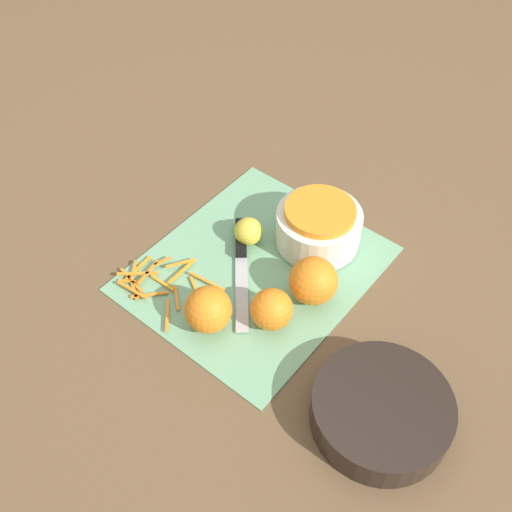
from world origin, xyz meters
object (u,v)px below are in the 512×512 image
object	(u,v)px
bowl_dark	(381,411)
orange_back	(208,310)
bowl_speckled	(319,225)
knife	(241,252)
orange_right	(272,309)
lemon	(248,231)
orange_left	(313,281)

from	to	relation	value
bowl_dark	orange_back	world-z (taller)	orange_back
bowl_speckled	knife	xyz separation A→B (m)	(0.12, -0.09, -0.03)
bowl_dark	orange_right	world-z (taller)	orange_right
knife	orange_back	world-z (taller)	orange_back
orange_right	orange_back	world-z (taller)	orange_back
bowl_dark	knife	distance (m)	0.38
bowl_speckled	knife	bearing A→B (deg)	-36.90
knife	lemon	size ratio (longest dim) A/B	3.89
knife	orange_right	distance (m)	0.16
bowl_dark	orange_right	xyz separation A→B (m)	(-0.03, -0.23, 0.01)
knife	orange_back	distance (m)	0.16
bowl_dark	knife	xyz separation A→B (m)	(-0.12, -0.36, -0.02)
orange_left	orange_right	distance (m)	0.09
bowl_speckled	orange_left	size ratio (longest dim) A/B	1.87
orange_right	bowl_speckled	bearing A→B (deg)	-166.49
orange_left	orange_back	size ratio (longest dim) A/B	1.06
orange_right	orange_left	bearing A→B (deg)	166.60
bowl_speckled	orange_back	distance (m)	0.27
orange_right	lemon	xyz separation A→B (m)	(-0.12, -0.15, -0.01)
bowl_dark	orange_left	distance (m)	0.24
orange_left	lemon	world-z (taller)	orange_left
orange_left	lemon	bearing A→B (deg)	-100.38
orange_left	bowl_speckled	bearing A→B (deg)	-148.69
orange_right	orange_back	bearing A→B (deg)	-48.91
orange_right	knife	bearing A→B (deg)	-121.48
orange_right	orange_back	size ratio (longest dim) A/B	0.90
bowl_dark	orange_back	xyz separation A→B (m)	(0.03, -0.31, 0.02)
bowl_dark	orange_back	size ratio (longest dim) A/B	2.63
knife	bowl_speckled	bearing A→B (deg)	102.43
orange_left	orange_back	distance (m)	0.18
knife	bowl_dark	bearing A→B (deg)	31.48
orange_right	lemon	bearing A→B (deg)	-128.66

